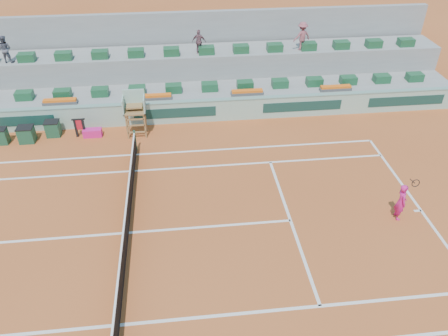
{
  "coord_description": "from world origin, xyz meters",
  "views": [
    {
      "loc": [
        2.32,
        -12.62,
        11.83
      ],
      "look_at": [
        4.0,
        2.5,
        1.0
      ],
      "focal_mm": 35.0,
      "sensor_mm": 36.0,
      "label": 1
    }
  ],
  "objects_px": {
    "tennis_player": "(401,202)",
    "umpire_chair": "(135,107)",
    "player_bag": "(93,133)",
    "drink_cooler_a": "(53,128)"
  },
  "relations": [
    {
      "from": "player_bag",
      "to": "drink_cooler_a",
      "type": "distance_m",
      "value": 2.05
    },
    {
      "from": "player_bag",
      "to": "umpire_chair",
      "type": "relative_size",
      "value": 0.4
    },
    {
      "from": "umpire_chair",
      "to": "drink_cooler_a",
      "type": "height_order",
      "value": "umpire_chair"
    },
    {
      "from": "umpire_chair",
      "to": "tennis_player",
      "type": "height_order",
      "value": "umpire_chair"
    },
    {
      "from": "tennis_player",
      "to": "player_bag",
      "type": "bearing_deg",
      "value": 149.19
    },
    {
      "from": "tennis_player",
      "to": "umpire_chair",
      "type": "bearing_deg",
      "value": 144.02
    },
    {
      "from": "player_bag",
      "to": "drink_cooler_a",
      "type": "xyz_separation_m",
      "value": [
        -2.01,
        0.3,
        0.21
      ]
    },
    {
      "from": "drink_cooler_a",
      "to": "tennis_player",
      "type": "height_order",
      "value": "tennis_player"
    },
    {
      "from": "umpire_chair",
      "to": "tennis_player",
      "type": "relative_size",
      "value": 1.05
    },
    {
      "from": "drink_cooler_a",
      "to": "tennis_player",
      "type": "distance_m",
      "value": 17.06
    }
  ]
}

